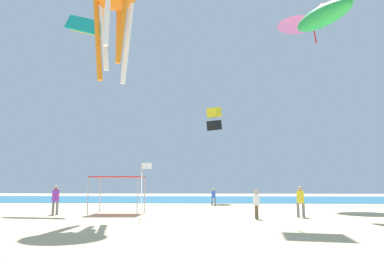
% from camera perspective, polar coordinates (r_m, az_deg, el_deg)
% --- Properties ---
extents(ground, '(110.00, 110.00, 0.10)m').
position_cam_1_polar(ground, '(21.89, -4.64, -13.25)').
color(ground, '#D1BA8C').
extents(ocean_strip, '(110.00, 21.37, 0.03)m').
position_cam_1_polar(ocean_strip, '(50.47, -0.52, -10.07)').
color(ocean_strip, '#1E6B93').
rests_on(ocean_strip, ground).
extents(canopy_tent, '(3.33, 2.91, 2.51)m').
position_cam_1_polar(canopy_tent, '(27.05, -10.99, -6.91)').
color(canopy_tent, '#B2B2B7').
rests_on(canopy_tent, ground).
extents(person_near_tent, '(0.40, 0.45, 1.67)m').
position_cam_1_polar(person_near_tent, '(22.97, 9.61, -10.33)').
color(person_near_tent, brown).
rests_on(person_near_tent, ground).
extents(person_leftmost, '(0.50, 0.44, 1.87)m').
position_cam_1_polar(person_leftmost, '(24.67, 15.92, -9.69)').
color(person_leftmost, slate).
rests_on(person_leftmost, ground).
extents(person_central, '(0.49, 0.46, 1.92)m').
position_cam_1_polar(person_central, '(27.21, -19.75, -9.27)').
color(person_central, slate).
rests_on(person_central, ground).
extents(person_rightmost, '(0.42, 0.37, 1.58)m').
position_cam_1_polar(person_rightmost, '(35.83, 3.25, -9.55)').
color(person_rightmost, slate).
rests_on(person_rightmost, ground).
extents(banner_flag, '(0.61, 0.06, 3.25)m').
position_cam_1_polar(banner_flag, '(22.72, -7.36, -7.88)').
color(banner_flag, silver).
rests_on(banner_flag, ground).
extents(kite_box_yellow, '(1.82, 1.86, 2.79)m').
position_cam_1_polar(kite_box_yellow, '(44.01, 3.34, 1.89)').
color(kite_box_yellow, yellow).
extents(kite_delta_pink, '(4.56, 4.60, 3.30)m').
position_cam_1_polar(kite_delta_pink, '(43.27, 15.44, 15.51)').
color(kite_delta_pink, pink).
extents(kite_parafoil_teal, '(4.57, 1.93, 2.87)m').
position_cam_1_polar(kite_parafoil_teal, '(38.59, -15.68, 14.99)').
color(kite_parafoil_teal, teal).
extents(kite_inflatable_green, '(4.31, 5.61, 2.17)m').
position_cam_1_polar(kite_inflatable_green, '(31.68, 19.05, 16.05)').
color(kite_inflatable_green, green).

